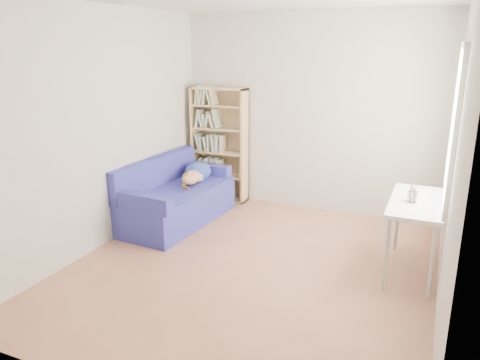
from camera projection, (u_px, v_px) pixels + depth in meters
name	position (u px, v px, depth m)	size (l,w,h in m)	color
ground	(251.00, 268.00, 4.76)	(4.00, 4.00, 0.00)	#985F44
room_shell	(264.00, 107.00, 4.29)	(3.54, 4.04, 2.62)	silver
sofa	(176.00, 198.00, 5.94)	(0.88, 1.69, 0.81)	navy
bookshelf	(220.00, 149.00, 6.67)	(0.81, 0.25, 1.61)	tan
desk	(416.00, 209.00, 4.50)	(0.49, 1.07, 0.75)	white
pen_cup	(412.00, 196.00, 4.41)	(0.09, 0.09, 0.17)	white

